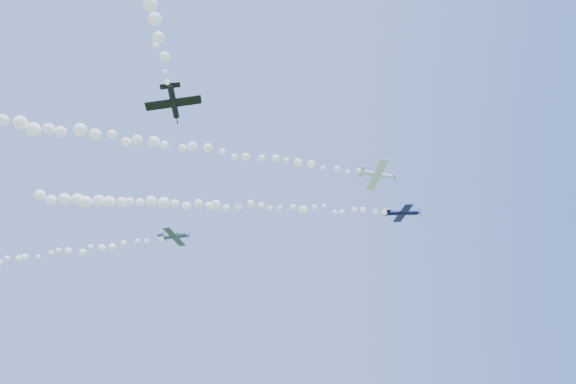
{
  "coord_description": "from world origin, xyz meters",
  "views": [
    {
      "loc": [
        0.13,
        -80.32,
        2.0
      ],
      "look_at": [
        3.27,
        -6.74,
        46.79
      ],
      "focal_mm": 30.0,
      "sensor_mm": 36.0,
      "label": 1
    }
  ],
  "objects_px": {
    "plane_navy": "(403,213)",
    "plane_grey": "(174,237)",
    "plane_black": "(173,102)",
    "plane_white": "(377,174)"
  },
  "relations": [
    {
      "from": "plane_white",
      "to": "plane_grey",
      "type": "xyz_separation_m",
      "value": [
        -39.68,
        3.07,
        -13.29
      ]
    },
    {
      "from": "plane_navy",
      "to": "plane_black",
      "type": "bearing_deg",
      "value": -137.61
    },
    {
      "from": "plane_black",
      "to": "plane_white",
      "type": "bearing_deg",
      "value": -42.45
    },
    {
      "from": "plane_navy",
      "to": "plane_grey",
      "type": "distance_m",
      "value": 44.7
    },
    {
      "from": "plane_white",
      "to": "plane_black",
      "type": "xyz_separation_m",
      "value": [
        -33.24,
        -37.0,
        -15.06
      ]
    },
    {
      "from": "plane_white",
      "to": "plane_navy",
      "type": "height_order",
      "value": "plane_white"
    },
    {
      "from": "plane_white",
      "to": "plane_black",
      "type": "bearing_deg",
      "value": -143.85
    },
    {
      "from": "plane_navy",
      "to": "plane_black",
      "type": "height_order",
      "value": "plane_navy"
    },
    {
      "from": "plane_navy",
      "to": "plane_grey",
      "type": "height_order",
      "value": "plane_navy"
    },
    {
      "from": "plane_navy",
      "to": "plane_grey",
      "type": "bearing_deg",
      "value": 174.97
    }
  ]
}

